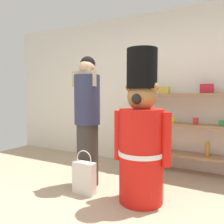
# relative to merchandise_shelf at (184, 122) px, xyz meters

# --- Properties ---
(back_wall) EXTENTS (6.40, 0.12, 2.60)m
(back_wall) POSITION_rel_merchandise_shelf_xyz_m (-0.49, 0.22, 0.51)
(back_wall) COLOR silver
(back_wall) RESTS_ON ground_plane
(merchandise_shelf) EXTENTS (1.45, 0.35, 1.55)m
(merchandise_shelf) POSITION_rel_merchandise_shelf_xyz_m (0.00, 0.00, 0.00)
(merchandise_shelf) COLOR #93704C
(merchandise_shelf) RESTS_ON ground_plane
(teddy_bear_guard) EXTENTS (0.67, 0.51, 1.71)m
(teddy_bear_guard) POSITION_rel_merchandise_shelf_xyz_m (-0.22, -1.24, -0.06)
(teddy_bear_guard) COLOR red
(teddy_bear_guard) RESTS_ON ground_plane
(person_shopper) EXTENTS (0.36, 0.34, 1.71)m
(person_shopper) POSITION_rel_merchandise_shelf_xyz_m (-1.03, -1.12, 0.10)
(person_shopper) COLOR #38332D
(person_shopper) RESTS_ON ground_plane
(shopping_bag) EXTENTS (0.29, 0.11, 0.54)m
(shopping_bag) POSITION_rel_merchandise_shelf_xyz_m (-0.90, -1.38, -0.58)
(shopping_bag) COLOR silver
(shopping_bag) RESTS_ON ground_plane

